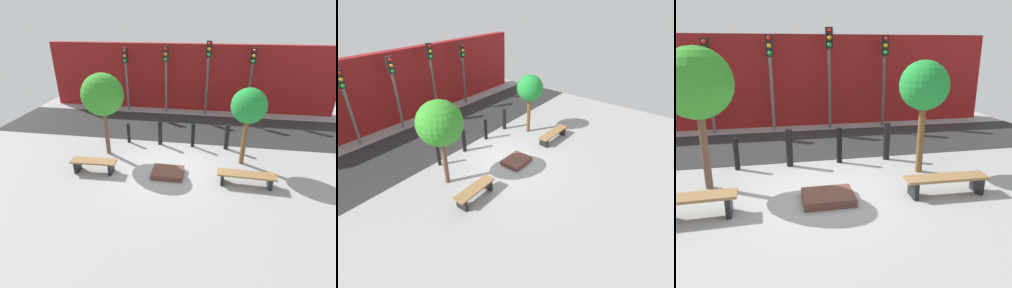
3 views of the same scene
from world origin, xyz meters
The scene contains 16 objects.
ground_plane centered at (0.00, 0.00, 0.00)m, with size 18.00×18.00×0.00m, color #959595.
road_strip centered at (0.00, 3.85, 0.01)m, with size 18.00×3.65×0.01m, color #282828.
building_facade centered at (0.00, 6.87, 1.84)m, with size 16.20×0.50×3.69m, color maroon.
bench_left centered at (-2.64, -0.80, 0.33)m, with size 1.63×0.49×0.47m.
bench_right centered at (2.64, -0.80, 0.32)m, with size 1.90×0.50×0.43m.
planter_bed centered at (0.00, -0.60, 0.09)m, with size 1.10×0.86×0.18m, color brown.
tree_behind_left_bench centered at (-2.64, 0.65, 2.43)m, with size 1.58×1.58×3.24m.
tree_behind_right_bench centered at (2.64, 0.65, 2.24)m, with size 1.24×1.24×2.90m.
bollard_far_left centered at (-2.11, 1.78, 0.44)m, with size 0.14×0.14×0.88m, color black.
bollard_left centered at (-0.70, 1.78, 0.52)m, with size 0.18×0.18×1.05m, color black.
bollard_center centered at (0.70, 1.78, 0.51)m, with size 0.15×0.15×1.02m, color black.
bollard_right centered at (2.11, 1.78, 0.55)m, with size 0.19×0.19×1.09m, color black.
traffic_light_west centered at (-3.37, 5.96, 2.42)m, with size 0.28×0.27×3.50m.
traffic_light_mid_west centered at (-1.12, 5.96, 2.51)m, with size 0.28×0.27×3.63m.
traffic_light_mid_east centered at (1.12, 5.96, 2.70)m, with size 0.28×0.27×3.92m.
traffic_light_east centered at (3.37, 5.96, 2.51)m, with size 0.28×0.27×3.64m.
Camera 1 is at (1.21, -8.34, 5.11)m, focal length 28.00 mm.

